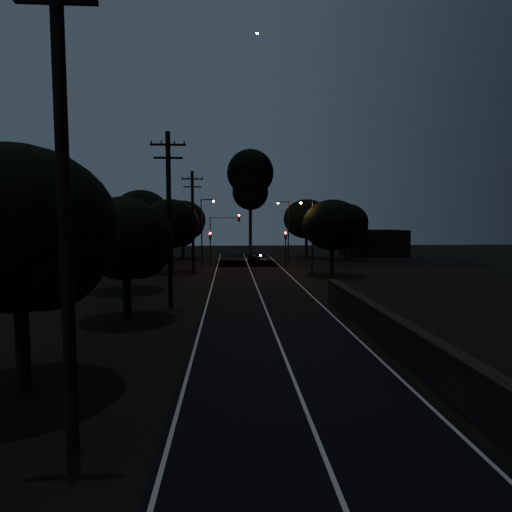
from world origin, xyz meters
TOP-DOWN VIEW (x-y plane):
  - ground at (0.00, 0.00)m, footprint 160.00×160.00m
  - road_surface at (0.00, 31.12)m, footprint 60.00×70.00m
  - retaining_wall at (7.74, 3.00)m, footprint 6.93×26.00m
  - utility_pole_near at (-6.00, -2.00)m, footprint 2.20×0.30m
  - utility_pole_mid at (-6.00, 15.00)m, footprint 2.20×0.30m
  - utility_pole_far at (-6.00, 32.00)m, footprint 2.20×0.30m
  - tree_left_a at (-8.78, 1.87)m, footprint 6.31×6.31m
  - tree_left_b at (-7.81, 11.89)m, footprint 5.31×5.31m
  - tree_left_c at (-10.29, 21.88)m, footprint 5.86×5.86m
  - tree_left_d at (-8.28, 33.88)m, footprint 6.12×6.12m
  - tree_far_nw at (-8.77, 49.87)m, footprint 6.58×6.58m
  - tree_far_w at (-13.74, 45.85)m, footprint 7.48×7.48m
  - tree_far_ne at (9.24, 49.86)m, footprint 6.76×6.76m
  - tree_far_e at (14.22, 46.87)m, footprint 6.18×6.18m
  - tree_right_a at (8.21, 29.88)m, footprint 5.97×5.97m
  - tall_pine at (1.00, 55.00)m, footprint 7.24×7.24m
  - building_left at (-20.00, 52.00)m, footprint 10.00×8.00m
  - building_right at (20.00, 53.00)m, footprint 9.00×7.00m
  - signal_left at (-4.60, 39.99)m, footprint 0.28×0.35m
  - signal_right at (4.60, 39.99)m, footprint 0.28×0.35m
  - signal_mast at (-2.91, 39.99)m, footprint 3.70×0.35m
  - streetlight_a at (-5.31, 38.00)m, footprint 1.66×0.26m
  - streetlight_b at (5.31, 44.00)m, footprint 1.66×0.26m
  - streetlight_c at (5.83, 30.00)m, footprint 1.46×0.26m
  - car at (1.11, 46.00)m, footprint 2.12×3.55m

SIDE VIEW (x-z plane):
  - ground at x=0.00m, z-range 0.00..0.00m
  - road_surface at x=0.00m, z-range 0.00..0.03m
  - car at x=1.11m, z-range 0.00..1.13m
  - retaining_wall at x=7.74m, z-range -0.18..1.42m
  - building_right at x=20.00m, z-range 0.00..4.00m
  - building_left at x=-20.00m, z-range 0.00..4.40m
  - signal_left at x=-4.60m, z-range 0.79..4.89m
  - signal_right at x=4.60m, z-range 0.79..4.89m
  - signal_mast at x=-2.91m, z-range 1.21..7.46m
  - streetlight_c at x=5.83m, z-range 0.60..8.10m
  - tree_left_b at x=-7.81m, z-range 1.00..7.76m
  - streetlight_a at x=-5.31m, z-range 0.64..8.64m
  - streetlight_b at x=5.31m, z-range 0.64..8.64m
  - tree_left_c at x=-10.29m, z-range 1.08..8.49m
  - tree_right_a at x=8.21m, z-range 1.13..8.72m
  - tree_left_d at x=-8.28m, z-range 1.15..8.92m
  - tree_far_e at x=14.22m, z-range 1.16..9.01m
  - tree_left_a at x=-8.78m, z-range 1.17..9.16m
  - tree_far_nw at x=-8.77m, z-range 1.23..9.56m
  - utility_pole_far at x=-6.00m, z-range 0.23..10.73m
  - tree_far_ne at x=9.24m, z-range 1.26..9.81m
  - utility_pole_mid at x=-6.00m, z-range 0.24..11.24m
  - tree_far_w at x=-13.74m, z-range 1.43..10.96m
  - utility_pole_near at x=-6.00m, z-range 0.25..12.25m
  - tall_pine at x=1.00m, z-range 3.64..20.11m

